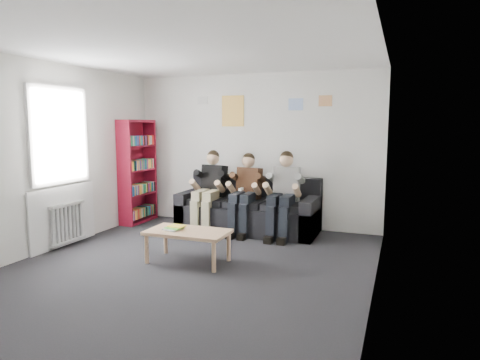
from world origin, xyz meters
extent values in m
plane|color=black|center=(0.00, 0.00, 0.00)|extent=(5.00, 5.00, 0.00)
plane|color=white|center=(0.00, 0.00, 2.70)|extent=(5.00, 5.00, 0.00)
plane|color=white|center=(0.00, 2.50, 1.35)|extent=(4.50, 0.00, 4.50)
plane|color=white|center=(0.00, -2.50, 1.35)|extent=(4.50, 0.00, 4.50)
plane|color=white|center=(-2.25, 0.00, 1.35)|extent=(0.00, 5.00, 5.00)
plane|color=white|center=(2.25, 0.00, 1.35)|extent=(0.00, 5.00, 5.00)
cube|color=black|center=(0.07, 2.01, 0.22)|extent=(2.35, 0.96, 0.45)
cube|color=black|center=(0.07, 2.38, 0.68)|extent=(2.35, 0.21, 0.46)
cube|color=black|center=(-1.01, 2.01, 0.32)|extent=(0.19, 0.96, 0.64)
cube|color=black|center=(1.15, 2.01, 0.32)|extent=(0.19, 0.96, 0.64)
cube|color=black|center=(0.07, 1.92, 0.50)|extent=(1.97, 0.66, 0.11)
cube|color=maroon|center=(-2.09, 1.95, 0.95)|extent=(0.28, 0.85, 1.90)
cube|color=tan|center=(-0.11, 0.15, 0.41)|extent=(1.07, 0.59, 0.04)
cylinder|color=tan|center=(-0.59, -0.09, 0.19)|extent=(0.05, 0.05, 0.38)
cylinder|color=tan|center=(0.37, -0.09, 0.19)|extent=(0.05, 0.05, 0.38)
cylinder|color=tan|center=(-0.59, 0.39, 0.19)|extent=(0.05, 0.05, 0.38)
cylinder|color=tan|center=(0.37, 0.39, 0.19)|extent=(0.05, 0.05, 0.38)
cube|color=silver|center=(-0.32, 0.10, 0.44)|extent=(0.21, 0.16, 0.02)
cube|color=#5ABE43|center=(-0.30, 0.13, 0.45)|extent=(0.21, 0.16, 0.02)
cube|color=yellow|center=(-0.28, 0.17, 0.47)|extent=(0.21, 0.16, 0.02)
cube|color=black|center=(-0.59, 2.06, 0.83)|extent=(0.41, 0.30, 0.57)
sphere|color=tan|center=(-0.59, 2.02, 1.23)|extent=(0.22, 0.22, 0.22)
sphere|color=black|center=(-0.59, 2.04, 1.26)|extent=(0.21, 0.21, 0.21)
cube|color=gray|center=(-0.59, 1.76, 0.63)|extent=(0.37, 0.47, 0.15)
cube|color=gray|center=(-0.59, 1.53, 0.28)|extent=(0.35, 0.14, 0.56)
cube|color=black|center=(-0.59, 1.47, 0.05)|extent=(0.35, 0.26, 0.10)
cube|color=#442916|center=(0.07, 2.06, 0.82)|extent=(0.39, 0.29, 0.55)
sphere|color=tan|center=(0.07, 2.02, 1.20)|extent=(0.22, 0.22, 0.22)
sphere|color=black|center=(0.07, 2.03, 1.24)|extent=(0.21, 0.21, 0.21)
cube|color=black|center=(0.07, 1.76, 0.62)|extent=(0.35, 0.45, 0.15)
cube|color=black|center=(0.07, 1.55, 0.28)|extent=(0.33, 0.14, 0.56)
cube|color=black|center=(0.07, 1.49, 0.05)|extent=(0.33, 0.25, 0.10)
cube|color=white|center=(0.07, 1.67, 0.77)|extent=(0.04, 0.14, 0.04)
cube|color=white|center=(0.72, 2.06, 0.84)|extent=(0.41, 0.30, 0.59)
sphere|color=tan|center=(0.72, 2.02, 1.24)|extent=(0.23, 0.23, 0.23)
sphere|color=black|center=(0.72, 2.04, 1.28)|extent=(0.22, 0.22, 0.22)
cube|color=black|center=(0.72, 1.75, 0.63)|extent=(0.37, 0.48, 0.16)
cube|color=black|center=(0.72, 1.52, 0.28)|extent=(0.35, 0.15, 0.56)
cube|color=black|center=(0.72, 1.46, 0.05)|extent=(0.35, 0.27, 0.10)
cylinder|color=silver|center=(-2.15, -0.08, 0.35)|extent=(0.06, 0.06, 0.60)
cylinder|color=silver|center=(-2.15, 0.00, 0.35)|extent=(0.06, 0.06, 0.60)
cylinder|color=silver|center=(-2.15, 0.08, 0.35)|extent=(0.06, 0.06, 0.60)
cylinder|color=silver|center=(-2.15, 0.16, 0.35)|extent=(0.06, 0.06, 0.60)
cylinder|color=silver|center=(-2.15, 0.24, 0.35)|extent=(0.06, 0.06, 0.60)
cylinder|color=silver|center=(-2.15, 0.32, 0.35)|extent=(0.06, 0.06, 0.60)
cylinder|color=silver|center=(-2.15, 0.40, 0.35)|extent=(0.06, 0.06, 0.60)
cylinder|color=silver|center=(-2.15, 0.48, 0.35)|extent=(0.06, 0.06, 0.60)
cube|color=silver|center=(-2.15, 0.20, 0.07)|extent=(0.10, 0.64, 0.04)
cube|color=silver|center=(-2.15, 0.20, 0.63)|extent=(0.10, 0.64, 0.04)
cube|color=white|center=(-2.23, 0.20, 1.65)|extent=(0.02, 1.00, 1.30)
cube|color=white|center=(-2.22, 0.20, 2.33)|extent=(0.05, 1.12, 0.06)
cube|color=white|center=(-2.22, 0.20, 0.97)|extent=(0.05, 1.12, 0.06)
cube|color=white|center=(-2.22, 0.20, 0.45)|extent=(0.03, 1.30, 0.90)
cube|color=#E1DF4F|center=(-0.40, 2.49, 2.05)|extent=(0.42, 0.01, 0.55)
cube|color=#468EF1|center=(0.75, 2.49, 2.15)|extent=(0.25, 0.01, 0.20)
cube|color=#BB3A6B|center=(1.25, 2.49, 2.20)|extent=(0.22, 0.01, 0.18)
cube|color=silver|center=(-1.00, 2.49, 2.25)|extent=(0.20, 0.01, 0.14)
camera|label=1|loc=(2.48, -4.72, 1.81)|focal=32.00mm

